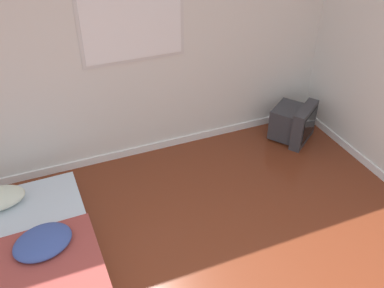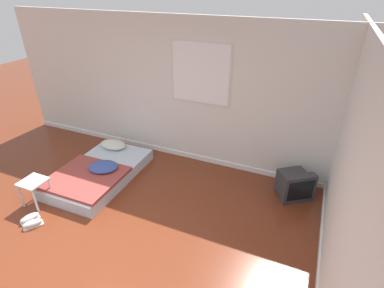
# 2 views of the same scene
# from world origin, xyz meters

# --- Properties ---
(wall_back) EXTENTS (7.51, 0.08, 2.60)m
(wall_back) POSITION_xyz_m (0.01, 2.93, 1.29)
(wall_back) COLOR silver
(wall_back) RESTS_ON ground_plane
(mattress_bed) EXTENTS (1.14, 1.85, 0.34)m
(mattress_bed) POSITION_xyz_m (-1.10, 1.65, 0.13)
(mattress_bed) COLOR silver
(mattress_bed) RESTS_ON ground_plane
(crt_tv) EXTENTS (0.63, 0.62, 0.47)m
(crt_tv) POSITION_xyz_m (2.08, 2.48, 0.22)
(crt_tv) COLOR #333338
(crt_tv) RESTS_ON ground_plane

